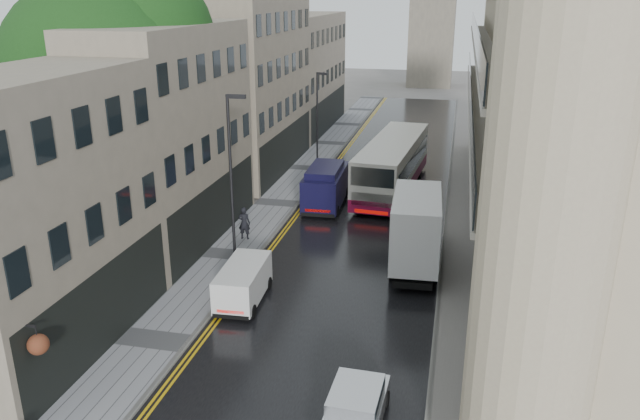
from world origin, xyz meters
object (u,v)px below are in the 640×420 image
at_px(navy_van, 304,193).
at_px(lamp_post_far, 317,124).
at_px(tree_near, 104,111).
at_px(white_lorry, 393,241).
at_px(pedestrian, 244,223).
at_px(lamp_post_near, 231,182).
at_px(tree_far, 210,88).
at_px(white_van, 217,296).
at_px(cream_bus, 361,178).

xyz_separation_m(navy_van, lamp_post_far, (-1.21, 8.86, 2.32)).
relative_size(tree_near, lamp_post_far, 1.95).
bearing_deg(lamp_post_far, white_lorry, -56.47).
bearing_deg(pedestrian, lamp_post_near, 98.51).
relative_size(white_lorry, lamp_post_near, 0.89).
xyz_separation_m(white_lorry, lamp_post_near, (-7.63, -0.02, 2.27)).
relative_size(tree_far, pedestrian, 7.06).
bearing_deg(lamp_post_far, pedestrian, -84.05).
relative_size(tree_near, white_van, 3.71).
bearing_deg(pedestrian, navy_van, -115.92).
bearing_deg(lamp_post_near, white_van, -80.32).
height_order(tree_near, navy_van, tree_near).
bearing_deg(lamp_post_far, white_van, -78.51).
bearing_deg(white_van, pedestrian, 98.25).
distance_m(cream_bus, white_van, 15.74).
distance_m(tree_far, navy_van, 12.00).
bearing_deg(lamp_post_near, navy_van, 76.47).
bearing_deg(white_van, tree_far, 109.15).
xyz_separation_m(tree_near, cream_bus, (11.72, 8.74, -5.24)).
xyz_separation_m(cream_bus, navy_van, (-2.97, -2.74, -0.34)).
distance_m(pedestrian, lamp_post_far, 13.81).
bearing_deg(white_lorry, tree_far, 132.07).
distance_m(tree_far, lamp_post_near, 16.32).
bearing_deg(white_van, navy_van, 84.66).
bearing_deg(lamp_post_near, tree_far, 113.20).
xyz_separation_m(tree_near, lamp_post_far, (7.54, 14.86, -3.26)).
bearing_deg(tree_near, lamp_post_near, -12.95).
distance_m(white_lorry, white_van, 8.32).
relative_size(cream_bus, white_lorry, 1.72).
bearing_deg(pedestrian, white_van, 99.44).
relative_size(tree_far, white_lorry, 1.73).
bearing_deg(tree_near, lamp_post_far, 63.08).
distance_m(tree_near, lamp_post_far, 16.98).
xyz_separation_m(tree_far, navy_van, (8.45, -7.00, -4.86)).
distance_m(tree_near, white_van, 12.14).
relative_size(white_lorry, pedestrian, 4.07).
distance_m(tree_far, white_lorry, 21.06).
xyz_separation_m(cream_bus, lamp_post_near, (-4.53, -10.40, 2.47)).
height_order(tree_near, cream_bus, tree_near).
height_order(white_lorry, white_van, white_lorry).
bearing_deg(navy_van, pedestrian, -116.03).
bearing_deg(white_lorry, tree_near, 171.01).
distance_m(white_van, lamp_post_far, 21.63).
bearing_deg(navy_van, tree_far, 138.62).
height_order(tree_far, white_van, tree_far).
relative_size(white_van, navy_van, 0.71).
height_order(tree_near, pedestrian, tree_near).
distance_m(cream_bus, navy_van, 4.05).
bearing_deg(white_lorry, cream_bus, 103.93).
height_order(pedestrian, lamp_post_far, lamp_post_far).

